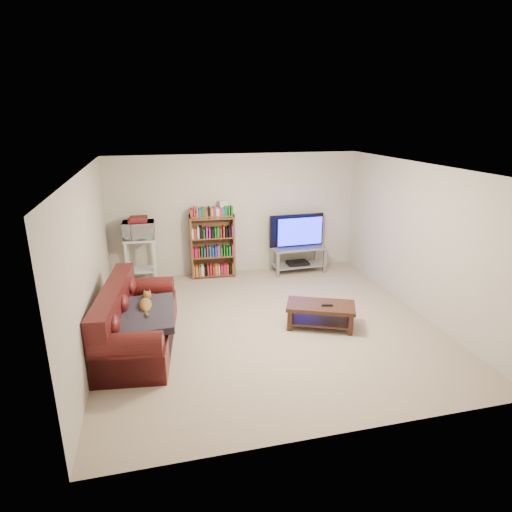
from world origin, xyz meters
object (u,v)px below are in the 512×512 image
object	(u,v)px
sofa	(133,325)
coffee_table	(320,311)
tv_stand	(298,255)
bookshelf	(213,245)

from	to	relation	value
sofa	coffee_table	size ratio (longest dim) A/B	1.90
tv_stand	bookshelf	bearing A→B (deg)	173.33
sofa	coffee_table	xyz separation A→B (m)	(2.75, -0.09, -0.06)
tv_stand	sofa	bearing A→B (deg)	-146.18
coffee_table	tv_stand	distance (m)	2.46
sofa	coffee_table	distance (m)	2.75
coffee_table	bookshelf	size ratio (longest dim) A/B	0.90
sofa	bookshelf	bearing A→B (deg)	66.05
sofa	tv_stand	xyz separation A→B (m)	(3.21, 2.32, 0.05)
tv_stand	bookshelf	world-z (taller)	bookshelf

